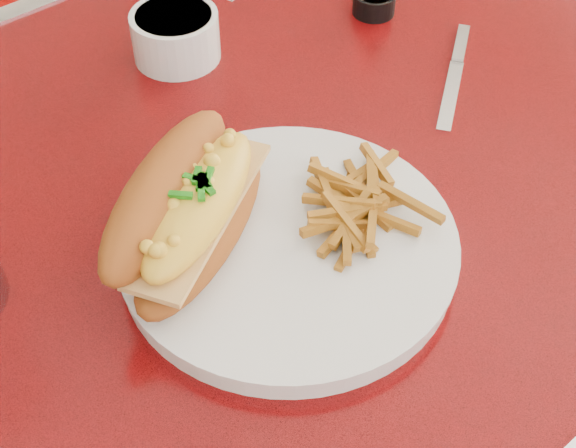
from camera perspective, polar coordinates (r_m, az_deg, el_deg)
diner_table at (r=0.93m, az=0.88°, el=-1.22°), size 1.23×0.83×0.77m
booth_bench_far at (r=1.69m, az=-17.62°, el=7.30°), size 1.20×0.51×0.90m
dinner_plate at (r=0.70m, az=-0.00°, el=-1.58°), size 0.30×0.30×0.02m
mac_hoagie at (r=0.67m, az=-7.13°, el=1.22°), size 0.23×0.19×0.09m
fries_pile at (r=0.71m, az=5.18°, el=1.71°), size 0.11×0.11×0.03m
fork at (r=0.74m, az=2.14°, el=2.91°), size 0.05×0.13×0.00m
gravy_ramekin at (r=0.92m, az=-8.00°, el=13.21°), size 0.12×0.12×0.05m
sauce_cup_right at (r=1.00m, az=6.14°, el=15.41°), size 0.07×0.07×0.03m
knife at (r=0.93m, az=11.87°, el=10.90°), size 0.17×0.12×0.01m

